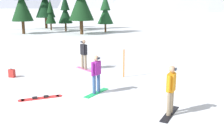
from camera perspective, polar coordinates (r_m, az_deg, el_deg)
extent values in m
plane|color=white|center=(10.51, -10.06, -9.45)|extent=(800.00, 800.00, 0.00)
cube|color=black|center=(10.01, 12.30, -10.66)|extent=(0.86, 1.58, 0.02)
cylinder|color=gray|center=(9.98, 12.67, -8.00)|extent=(0.15, 0.15, 0.86)
cylinder|color=gray|center=(9.69, 12.17, -8.62)|extent=(0.15, 0.15, 0.86)
cube|color=orange|center=(9.60, 12.64, -4.10)|extent=(0.37, 0.46, 0.65)
cylinder|color=orange|center=(9.83, 13.05, -3.50)|extent=(0.11, 0.11, 0.58)
cylinder|color=orange|center=(9.34, 12.23, -4.32)|extent=(0.11, 0.11, 0.58)
sphere|color=tan|center=(9.47, 12.79, -1.29)|extent=(0.24, 0.24, 0.24)
cube|color=black|center=(9.43, 13.61, -1.33)|extent=(0.10, 0.17, 0.08)
cube|color=#19B259|center=(11.93, -3.36, -6.44)|extent=(0.96, 1.48, 0.02)
cylinder|color=#335184|center=(11.92, -2.92, -4.26)|extent=(0.15, 0.15, 0.84)
cylinder|color=#335184|center=(11.67, -3.86, -4.65)|extent=(0.15, 0.15, 0.84)
cube|color=#8C1E8C|center=(11.60, -3.43, -1.12)|extent=(0.40, 0.47, 0.57)
cylinder|color=#8C1E8C|center=(11.80, -2.68, -0.89)|extent=(0.11, 0.11, 0.58)
cylinder|color=#8C1E8C|center=(11.40, -4.22, -1.41)|extent=(0.11, 0.11, 0.58)
sphere|color=tan|center=(11.50, -3.46, 1.03)|extent=(0.24, 0.24, 0.24)
cube|color=black|center=(11.42, -2.90, 1.00)|extent=(0.12, 0.17, 0.08)
cube|color=pink|center=(16.11, -6.01, -1.32)|extent=(1.27, 1.25, 0.02)
cylinder|color=gray|center=(15.88, -5.72, 0.16)|extent=(0.15, 0.15, 0.89)
cylinder|color=gray|center=(16.14, -6.37, 0.35)|extent=(0.15, 0.15, 0.89)
cube|color=black|center=(15.86, -6.11, 2.90)|extent=(0.45, 0.45, 0.61)
cylinder|color=black|center=(15.65, -5.58, 2.83)|extent=(0.11, 0.11, 0.58)
cylinder|color=black|center=(16.07, -6.64, 3.08)|extent=(0.11, 0.11, 0.58)
sphere|color=tan|center=(15.79, -6.15, 4.57)|extent=(0.24, 0.24, 0.24)
cube|color=black|center=(15.71, -6.58, 4.55)|extent=(0.15, 0.15, 0.08)
cube|color=red|center=(11.69, -15.13, -7.31)|extent=(1.52, 0.94, 0.02)
cylinder|color=red|center=(11.65, -18.97, -7.64)|extent=(0.37, 0.37, 0.02)
cylinder|color=red|center=(11.77, -11.35, -6.95)|extent=(0.37, 0.37, 0.02)
cube|color=black|center=(11.65, -16.30, -7.19)|extent=(0.24, 0.21, 0.07)
cube|color=black|center=(11.69, -14.00, -6.98)|extent=(0.24, 0.21, 0.07)
cube|color=red|center=(15.30, -20.77, -2.08)|extent=(0.35, 0.26, 0.44)
cube|color=maroon|center=(15.41, -20.46, -2.20)|extent=(0.23, 0.10, 0.20)
cylinder|color=black|center=(15.24, -20.84, -1.21)|extent=(0.12, 0.05, 0.02)
cylinder|color=orange|center=(14.21, 2.57, -0.10)|extent=(0.06, 0.06, 1.52)
cylinder|color=#472D19|center=(35.88, -18.55, 7.28)|extent=(0.37, 0.37, 1.64)
cone|color=#143819|center=(35.75, -18.85, 11.35)|extent=(2.68, 2.68, 3.48)
cylinder|color=#472D19|center=(39.60, -12.98, 7.61)|extent=(0.22, 0.22, 0.97)
cone|color=#143819|center=(39.49, -13.09, 9.79)|extent=(1.52, 1.52, 2.06)
cone|color=#143819|center=(39.45, -13.20, 11.88)|extent=(0.99, 0.99, 1.89)
cylinder|color=#472D19|center=(40.15, -6.70, 8.51)|extent=(0.41, 0.41, 1.80)
cone|color=black|center=(40.03, -6.81, 12.53)|extent=(3.15, 3.15, 3.83)
cylinder|color=#472D19|center=(42.68, -14.00, 8.40)|extent=(0.38, 0.38, 1.68)
cone|color=black|center=(42.57, -14.20, 11.93)|extent=(2.99, 2.99, 3.58)
cylinder|color=#472D19|center=(33.79, -6.55, 7.65)|extent=(0.40, 0.40, 1.76)
cone|color=#143819|center=(33.65, -6.68, 12.31)|extent=(3.15, 3.15, 3.74)
cylinder|color=#472D19|center=(37.80, -9.93, 7.61)|extent=(0.25, 0.25, 1.12)
cone|color=black|center=(37.68, -10.03, 10.26)|extent=(1.98, 1.98, 2.38)
cone|color=black|center=(37.65, -10.14, 12.79)|extent=(1.28, 1.28, 2.18)
cylinder|color=#472D19|center=(36.24, -1.42, 7.58)|extent=(0.25, 0.25, 1.12)
cone|color=#194723|center=(36.11, -1.44, 10.35)|extent=(2.17, 2.17, 2.38)
cone|color=#194723|center=(36.08, -1.46, 13.00)|extent=(1.41, 1.41, 2.19)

